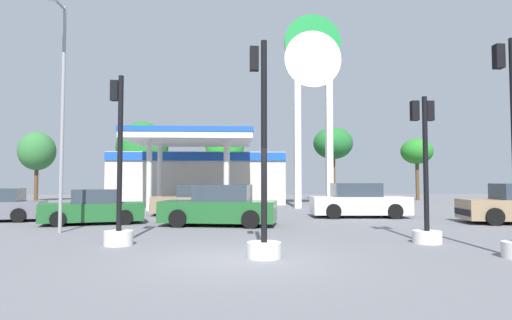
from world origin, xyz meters
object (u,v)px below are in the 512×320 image
Objects in this scene: tree_1 at (142,148)px; car_2 at (94,208)px; car_5 at (220,207)px; car_4 at (195,201)px; tree_4 at (417,152)px; tree_2 at (225,146)px; car_0 at (359,202)px; traffic_signal_1 at (119,203)px; traffic_signal_0 at (263,201)px; traffic_signal_2 at (426,197)px; station_pole_sign at (313,85)px; tree_3 at (333,144)px; corner_streetlamp at (61,96)px; tree_0 at (37,151)px.

car_2 is at bearing -83.46° from tree_1.
car_4 is at bearing 105.71° from car_5.
tree_1 is 1.21× the size of tree_4.
car_0 is at bearing -66.08° from tree_2.
car_4 is 10.21m from traffic_signal_1.
car_0 is 0.93× the size of traffic_signal_0.
traffic_signal_2 is 0.62× the size of tree_1.
traffic_signal_2 is at bearing -88.75° from station_pole_sign.
traffic_signal_0 is at bearing -106.53° from tree_3.
car_5 is at bearing 23.01° from corner_streetlamp.
car_0 reaches higher than car_5.
tree_3 is at bearing 70.13° from station_pole_sign.
car_2 is 0.63× the size of tree_1.
car_0 is 1.00× the size of traffic_signal_1.
car_5 is 0.84× the size of tree_4.
tree_1 is (-4.65, 24.12, 3.43)m from traffic_signal_1.
tree_3 reaches higher than tree_4.
tree_0 reaches higher than car_4.
tree_2 is 9.91m from tree_3.
car_5 is at bearing 140.33° from traffic_signal_2.
tree_3 is 27.30m from corner_streetlamp.
tree_2 is at bearing 124.62° from station_pole_sign.
tree_1 is at bearing 100.92° from traffic_signal_1.
tree_0 is at bearing -179.31° from tree_4.
traffic_signal_1 is (-1.13, -10.14, 0.44)m from car_4.
tree_4 is at bearing 39.81° from car_4.
corner_streetlamp is (-14.77, -22.95, -0.49)m from tree_3.
traffic_signal_2 is (6.00, -4.98, 0.56)m from car_5.
corner_streetlamp is (-2.72, 2.67, 3.47)m from traffic_signal_1.
tree_2 is at bearing -5.54° from tree_0.
car_5 is at bearing -74.29° from car_4.
traffic_signal_1 is at bearing -127.61° from tree_4.
tree_0 reaches higher than traffic_signal_1.
station_pole_sign is 2.71× the size of car_0.
car_4 is 5.41m from car_5.
tree_1 is at bearing -176.27° from tree_4.
tree_0 is at bearing -179.30° from tree_3.
car_4 is at bearing 102.50° from traffic_signal_0.
tree_0 is 0.93× the size of tree_2.
tree_3 is at bearing 64.81° from traffic_signal_1.
car_4 is at bearing 49.96° from car_2.
tree_4 reaches higher than traffic_signal_0.
car_5 is at bearing -119.05° from station_pole_sign.
corner_streetlamp is (-5.05, -21.06, -0.12)m from tree_2.
corner_streetlamp is at bearing -103.47° from tree_2.
tree_0 reaches higher than tree_4.
traffic_signal_2 reaches higher than car_0.
tree_2 is at bearing 113.92° from car_0.
tree_2 is at bearing 84.94° from car_4.
tree_3 is (9.46, 20.69, 4.38)m from car_5.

